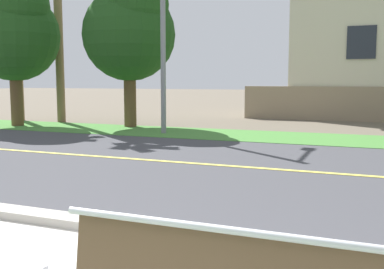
# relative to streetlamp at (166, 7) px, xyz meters

# --- Properties ---
(ground_plane) EXTENTS (140.00, 140.00, 0.00)m
(ground_plane) POSITION_rel_streetlamp_xyz_m (4.43, -3.21, -3.89)
(ground_plane) COLOR #665B4C
(curb_edge) EXTENTS (44.00, 0.30, 0.11)m
(curb_edge) POSITION_rel_streetlamp_xyz_m (4.43, -8.86, -3.83)
(curb_edge) COLOR #ADA89E
(curb_edge) RESTS_ON ground_plane
(street_asphalt) EXTENTS (52.00, 8.00, 0.01)m
(street_asphalt) POSITION_rel_streetlamp_xyz_m (4.43, -4.71, -3.89)
(street_asphalt) COLOR #424247
(street_asphalt) RESTS_ON ground_plane
(road_centre_line) EXTENTS (48.00, 0.14, 0.01)m
(road_centre_line) POSITION_rel_streetlamp_xyz_m (4.43, -4.71, -3.88)
(road_centre_line) COLOR #E0CC4C
(road_centre_line) RESTS_ON ground_plane
(far_verge_grass) EXTENTS (48.00, 2.80, 0.02)m
(far_verge_grass) POSITION_rel_streetlamp_xyz_m (4.43, 0.19, -3.88)
(far_verge_grass) COLOR #478438
(far_verge_grass) RESTS_ON ground_plane
(streetlamp) EXTENTS (0.24, 2.10, 6.78)m
(streetlamp) POSITION_rel_streetlamp_xyz_m (0.00, 0.00, 0.00)
(streetlamp) COLOR gray
(streetlamp) RESTS_ON ground_plane
(shade_tree_far_left) EXTENTS (3.24, 3.24, 5.34)m
(shade_tree_far_left) POSITION_rel_streetlamp_xyz_m (-5.88, -0.08, -0.42)
(shade_tree_far_left) COLOR brown
(shade_tree_far_left) RESTS_ON ground_plane
(shade_tree_left) EXTENTS (3.25, 3.25, 5.36)m
(shade_tree_left) POSITION_rel_streetlamp_xyz_m (-1.87, 1.13, -0.42)
(shade_tree_left) COLOR brown
(shade_tree_left) RESTS_ON ground_plane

